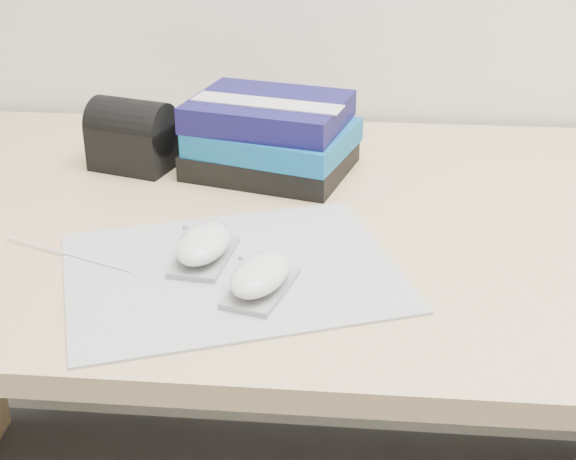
# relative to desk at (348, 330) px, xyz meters

# --- Properties ---
(desk) EXTENTS (1.60, 0.80, 0.73)m
(desk) POSITION_rel_desk_xyz_m (0.00, 0.00, 0.00)
(desk) COLOR tan
(desk) RESTS_ON ground
(mousepad) EXTENTS (0.47, 0.42, 0.00)m
(mousepad) POSITION_rel_desk_xyz_m (-0.14, -0.24, 0.24)
(mousepad) COLOR gray
(mousepad) RESTS_ON desk
(mouse_rear) EXTENTS (0.07, 0.12, 0.05)m
(mouse_rear) POSITION_rel_desk_xyz_m (-0.18, -0.22, 0.26)
(mouse_rear) COLOR gray
(mouse_rear) RESTS_ON mousepad
(mouse_front) EXTENTS (0.09, 0.12, 0.04)m
(mouse_front) POSITION_rel_desk_xyz_m (-0.10, -0.29, 0.26)
(mouse_front) COLOR gray
(mouse_front) RESTS_ON mousepad
(usb_cable) EXTENTS (0.18, 0.08, 0.00)m
(usb_cable) POSITION_rel_desk_xyz_m (-0.35, -0.22, 0.24)
(usb_cable) COLOR white
(usb_cable) RESTS_ON mousepad
(book_stack) EXTENTS (0.28, 0.25, 0.12)m
(book_stack) POSITION_rel_desk_xyz_m (-0.13, 0.09, 0.29)
(book_stack) COLOR black
(book_stack) RESTS_ON desk
(pouch) EXTENTS (0.14, 0.12, 0.11)m
(pouch) POSITION_rel_desk_xyz_m (-0.35, 0.08, 0.29)
(pouch) COLOR black
(pouch) RESTS_ON desk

